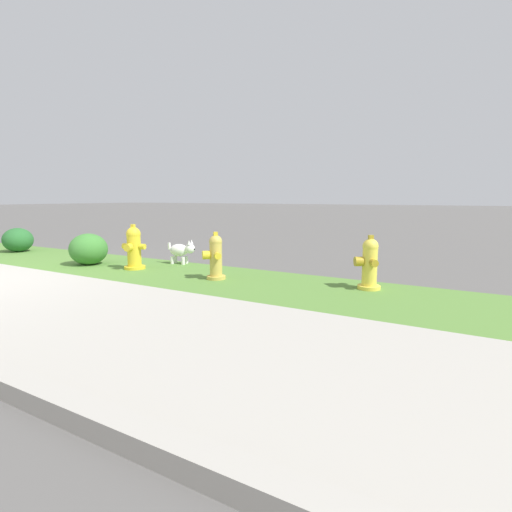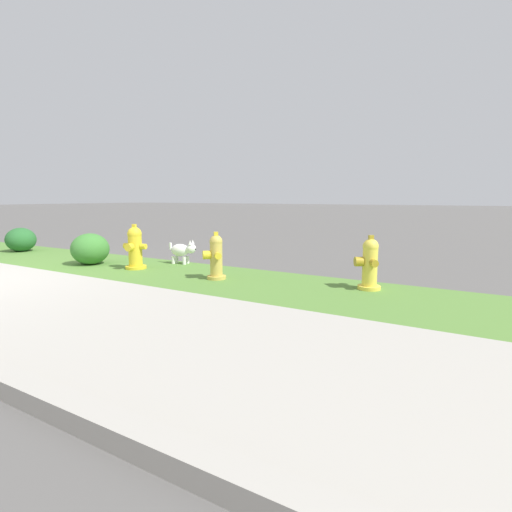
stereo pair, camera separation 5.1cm
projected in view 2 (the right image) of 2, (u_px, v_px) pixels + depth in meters
grass_verge at (82, 261)px, 7.24m from camera, size 18.00×1.79×0.01m
fire_hydrant_far_end at (135, 248)px, 6.41m from camera, size 0.41×0.38×0.72m
fire_hydrant_by_grass_verge at (369, 264)px, 4.97m from camera, size 0.34×0.35×0.69m
fire_hydrant_near_corner at (216, 257)px, 5.60m from camera, size 0.33×0.33×0.67m
small_white_dog at (183, 250)px, 6.90m from camera, size 0.51×0.27×0.43m
shrub_bush_near_lamp at (90, 249)px, 6.85m from camera, size 0.63×0.63×0.54m
shrub_bush_mid_verge at (21, 240)px, 8.49m from camera, size 0.60×0.60×0.51m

